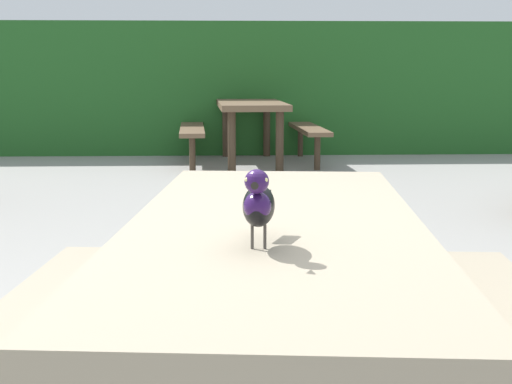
{
  "coord_description": "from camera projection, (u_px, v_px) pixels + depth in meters",
  "views": [
    {
      "loc": [
        -0.09,
        -1.96,
        1.13
      ],
      "look_at": [
        -0.02,
        -0.28,
        0.84
      ],
      "focal_mm": 50.22,
      "sensor_mm": 36.0,
      "label": 1
    }
  ],
  "objects": [
    {
      "name": "bird_grackle",
      "position": [
        258.0,
        203.0,
        1.56
      ],
      "size": [
        0.09,
        0.29,
        0.18
      ],
      "color": "black",
      "rests_on": "picnic_table_foreground"
    },
    {
      "name": "hedge_wall",
      "position": [
        233.0,
        88.0,
        9.96
      ],
      "size": [
        28.0,
        1.42,
        1.73
      ],
      "primitive_type": "cube",
      "color": "#235B23",
      "rests_on": "ground"
    },
    {
      "name": "picnic_table_mid_left",
      "position": [
        251.0,
        117.0,
        8.55
      ],
      "size": [
        1.76,
        1.83,
        0.74
      ],
      "color": "brown",
      "rests_on": "ground"
    },
    {
      "name": "picnic_table_foreground",
      "position": [
        275.0,
        287.0,
        1.91
      ],
      "size": [
        1.83,
        1.86,
        0.74
      ],
      "color": "gray",
      "rests_on": "ground"
    }
  ]
}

